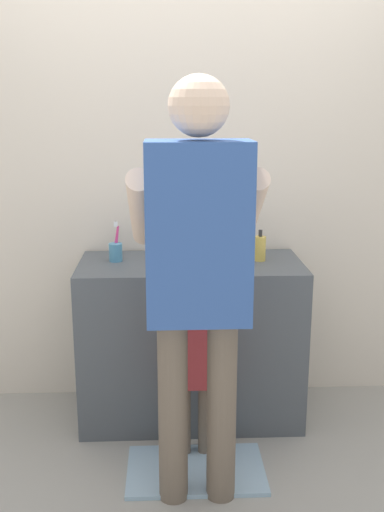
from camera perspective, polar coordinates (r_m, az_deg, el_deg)
name	(u,v)px	position (r m, az deg, el deg)	size (l,w,h in m)	color
ground_plane	(193,443)	(3.20, 0.13, -17.28)	(14.00, 14.00, 0.00)	#9E998E
back_wall	(188,163)	(3.36, -0.36, 8.78)	(4.40, 0.08, 2.70)	beige
vanity_cabinet	(191,340)	(3.27, -0.12, -7.99)	(1.16, 0.54, 0.87)	#4C5156
sink_basin	(191,253)	(3.09, -0.11, 0.31)	(0.33, 0.33, 0.11)	white
faucet	(189,239)	(3.29, -0.26, 1.58)	(0.18, 0.14, 0.18)	#B7BABF
toothbrush_cup	(116,251)	(3.17, -7.25, 0.48)	(0.07, 0.07, 0.21)	#4C8EB2
soap_bottle	(260,248)	(3.17, 6.47, 0.75)	(0.06, 0.06, 0.17)	gold
bath_mat	(196,470)	(2.98, 0.37, -19.63)	(0.64, 0.40, 0.02)	#99B7CC
child_toddler	(194,363)	(2.88, 0.23, -10.14)	(0.25, 0.25, 0.81)	#6B5B4C
adult_parent	(197,260)	(2.39, 0.52, -0.34)	(0.55, 0.58, 1.78)	#6B5B4C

